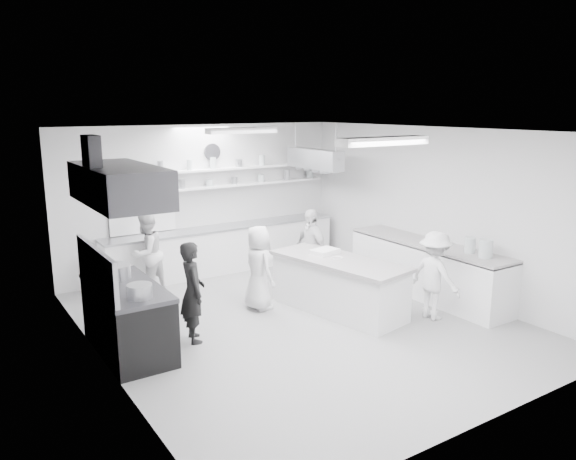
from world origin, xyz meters
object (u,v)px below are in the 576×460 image
back_counter (225,249)px  stove (128,321)px  prep_island (339,287)px  cook_stove (193,292)px  cook_back (147,253)px  right_counter (427,270)px

back_counter → stove: bearing=-136.0°
prep_island → cook_stove: cook_stove is taller
stove → prep_island: (3.43, -0.35, -0.03)m
stove → cook_back: cook_back is taller
right_counter → cook_stove: 4.37m
prep_island → cook_stove: (-2.52, 0.20, 0.32)m
prep_island → cook_back: cook_back is taller
stove → cook_back: (1.07, 2.27, 0.30)m
stove → back_counter: size_ratio=0.36×
back_counter → cook_back: (-1.83, -0.53, 0.29)m
cook_back → prep_island: bearing=101.1°
stove → right_counter: (5.25, -0.60, 0.02)m
back_counter → cook_stove: size_ratio=3.37×
right_counter → cook_back: (-4.18, 2.87, 0.28)m
back_counter → prep_island: (0.53, -3.15, -0.04)m
back_counter → cook_stove: bearing=-124.0°
back_counter → cook_back: cook_back is taller
cook_stove → cook_back: size_ratio=0.98×
stove → prep_island: stove is taller
right_counter → prep_island: (-1.82, 0.25, -0.05)m
prep_island → cook_stove: size_ratio=1.55×
prep_island → cook_back: bearing=121.0°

